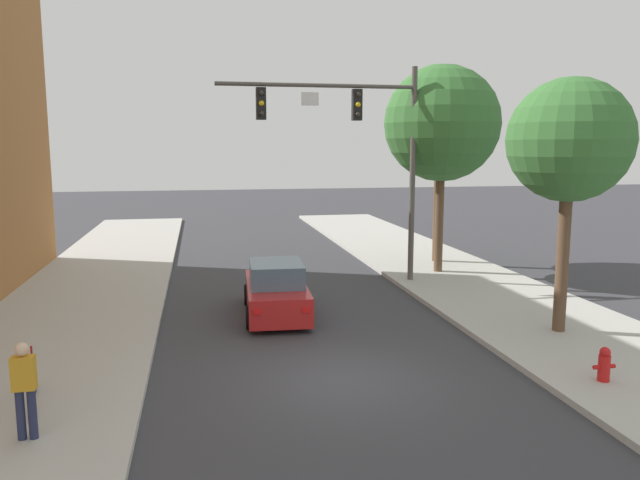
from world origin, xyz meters
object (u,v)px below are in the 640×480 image
object	(u,v)px
bicycle_leaning	(32,383)
street_tree_third	(440,116)
traffic_signal_mast	(359,134)
fire_hydrant	(604,364)
street_tree_nearest	(570,142)
street_tree_second	(442,124)
car_lead_red	(276,291)
pedestrian_sidewalk_left_walker	(24,386)

from	to	relation	value
bicycle_leaning	street_tree_third	size ratio (longest dim) A/B	0.22
traffic_signal_mast	fire_hydrant	bearing A→B (deg)	-75.69
street_tree_nearest	bicycle_leaning	bearing A→B (deg)	-169.45
street_tree_second	street_tree_third	bearing A→B (deg)	70.26
car_lead_red	street_tree_nearest	distance (m)	8.90
car_lead_red	pedestrian_sidewalk_left_walker	world-z (taller)	pedestrian_sidewalk_left_walker
pedestrian_sidewalk_left_walker	street_tree_second	xyz separation A→B (m)	(11.86, 11.74, 4.69)
bicycle_leaning	street_tree_nearest	size ratio (longest dim) A/B	0.27
car_lead_red	bicycle_leaning	distance (m)	7.79
pedestrian_sidewalk_left_walker	traffic_signal_mast	bearing A→B (deg)	51.56
car_lead_red	pedestrian_sidewalk_left_walker	bearing A→B (deg)	-124.78
pedestrian_sidewalk_left_walker	bicycle_leaning	size ratio (longest dim) A/B	0.94
traffic_signal_mast	street_tree_nearest	world-z (taller)	traffic_signal_mast
pedestrian_sidewalk_left_walker	street_tree_third	size ratio (longest dim) A/B	0.20
street_tree_nearest	street_tree_third	distance (m)	10.10
pedestrian_sidewalk_left_walker	street_tree_nearest	distance (m)	13.20
bicycle_leaning	street_tree_third	world-z (taller)	street_tree_third
pedestrian_sidewalk_left_walker	fire_hydrant	world-z (taller)	pedestrian_sidewalk_left_walker
bicycle_leaning	fire_hydrant	bearing A→B (deg)	-5.48
bicycle_leaning	street_tree_second	bearing A→B (deg)	40.14
traffic_signal_mast	street_tree_nearest	bearing A→B (deg)	-61.32
bicycle_leaning	car_lead_red	bearing A→B (deg)	47.21
car_lead_red	bicycle_leaning	world-z (taller)	car_lead_red
street_tree_nearest	street_tree_second	size ratio (longest dim) A/B	0.83
pedestrian_sidewalk_left_walker	street_tree_nearest	size ratio (longest dim) A/B	0.25
pedestrian_sidewalk_left_walker	street_tree_nearest	world-z (taller)	street_tree_nearest
traffic_signal_mast	pedestrian_sidewalk_left_walker	distance (m)	14.08
pedestrian_sidewalk_left_walker	fire_hydrant	distance (m)	10.92
traffic_signal_mast	car_lead_red	distance (m)	6.58
street_tree_nearest	street_tree_second	distance (m)	7.99
traffic_signal_mast	fire_hydrant	world-z (taller)	traffic_signal_mast
fire_hydrant	street_tree_third	world-z (taller)	street_tree_third
pedestrian_sidewalk_left_walker	street_tree_nearest	xyz separation A→B (m)	(12.00, 3.78, 3.97)
traffic_signal_mast	street_tree_second	bearing A→B (deg)	19.32
street_tree_third	pedestrian_sidewalk_left_walker	bearing A→B (deg)	-132.40
car_lead_red	traffic_signal_mast	bearing A→B (deg)	44.69
bicycle_leaning	traffic_signal_mast	bearing A→B (deg)	46.27
street_tree_second	bicycle_leaning	bearing A→B (deg)	-139.86
pedestrian_sidewalk_left_walker	street_tree_second	distance (m)	17.33
pedestrian_sidewalk_left_walker	fire_hydrant	size ratio (longest dim) A/B	2.28
fire_hydrant	street_tree_second	bearing A→B (deg)	85.15
traffic_signal_mast	street_tree_second	xyz separation A→B (m)	(3.53, 1.24, 0.40)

